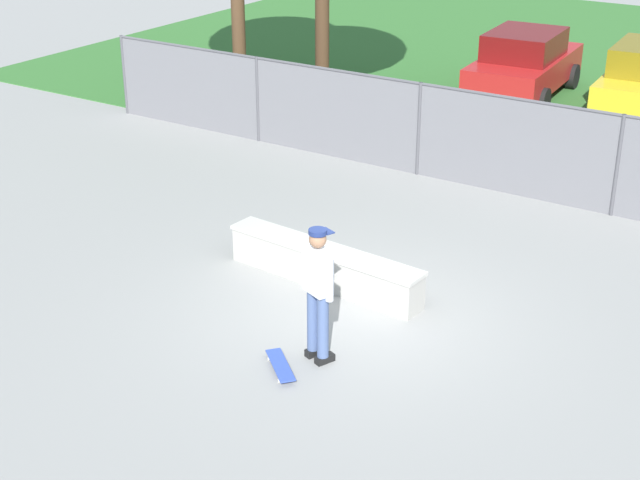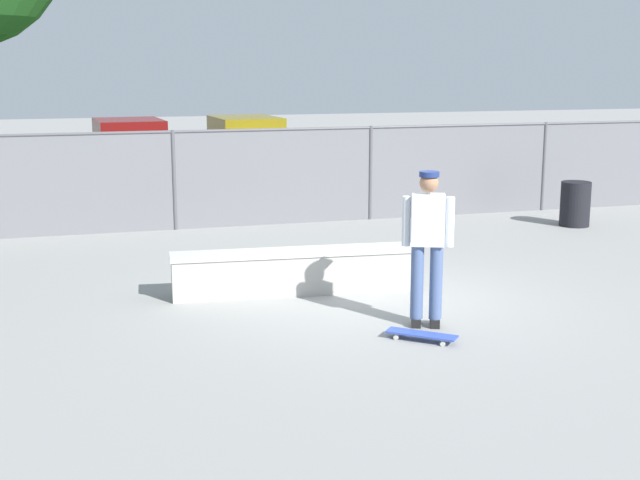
# 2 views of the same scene
# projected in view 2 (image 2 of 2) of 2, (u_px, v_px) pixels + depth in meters

# --- Properties ---
(ground_plane) EXTENTS (80.00, 80.00, 0.00)m
(ground_plane) POSITION_uv_depth(u_px,v_px,m) (375.00, 300.00, 11.23)
(ground_plane) COLOR gray
(grass_strip) EXTENTS (31.20, 20.00, 0.02)m
(grass_strip) POSITION_uv_depth(u_px,v_px,m) (198.00, 164.00, 26.19)
(grass_strip) COLOR #336B2D
(grass_strip) RESTS_ON ground
(concrete_ledge) EXTENTS (3.35, 0.75, 0.60)m
(concrete_ledge) POSITION_uv_depth(u_px,v_px,m) (295.00, 271.00, 11.51)
(concrete_ledge) COLOR #A8A59E
(concrete_ledge) RESTS_ON ground
(skateboarder) EXTENTS (0.56, 0.39, 1.84)m
(skateboarder) POSITION_uv_depth(u_px,v_px,m) (428.00, 241.00, 9.90)
(skateboarder) COLOR black
(skateboarder) RESTS_ON ground
(skateboard) EXTENTS (0.74, 0.68, 0.09)m
(skateboard) POSITION_uv_depth(u_px,v_px,m) (422.00, 335.00, 9.57)
(skateboard) COLOR #334CB2
(skateboard) RESTS_ON ground
(chainlink_fence) EXTENTS (19.27, 0.07, 1.84)m
(chainlink_fence) POSITION_uv_depth(u_px,v_px,m) (275.00, 172.00, 16.30)
(chainlink_fence) COLOR #4C4C51
(chainlink_fence) RESTS_ON ground
(car_red) EXTENTS (2.23, 4.31, 1.66)m
(car_red) POSITION_uv_depth(u_px,v_px,m) (129.00, 152.00, 21.72)
(car_red) COLOR #B21E1E
(car_red) RESTS_ON ground
(car_yellow) EXTENTS (2.23, 4.31, 1.66)m
(car_yellow) POSITION_uv_depth(u_px,v_px,m) (245.00, 148.00, 22.72)
(car_yellow) COLOR gold
(car_yellow) RESTS_ON ground
(trash_bin) EXTENTS (0.56, 0.56, 0.85)m
(trash_bin) POSITION_uv_depth(u_px,v_px,m) (575.00, 204.00, 16.26)
(trash_bin) COLOR black
(trash_bin) RESTS_ON ground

